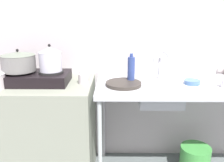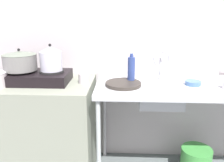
{
  "view_description": "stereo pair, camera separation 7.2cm",
  "coord_description": "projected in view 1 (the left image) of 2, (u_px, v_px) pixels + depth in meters",
  "views": [
    {
      "loc": [
        -1.15,
        -0.86,
        1.49
      ],
      "look_at": [
        -1.17,
        1.1,
        0.91
      ],
      "focal_mm": 38.53,
      "sensor_mm": 36.0,
      "label": 1
    },
    {
      "loc": [
        -1.08,
        -0.86,
        1.49
      ],
      "look_at": [
        -1.17,
        1.1,
        0.91
      ],
      "focal_mm": 38.53,
      "sensor_mm": 36.0,
      "label": 2
    }
  ],
  "objects": [
    {
      "name": "counter_concrete",
      "position": [
        42.0,
        130.0,
        2.18
      ],
      "size": [
        0.93,
        0.65,
        0.89
      ],
      "primitive_type": "cube",
      "color": "gray",
      "rests_on": "ground"
    },
    {
      "name": "faucet",
      "position": [
        161.0,
        60.0,
        2.08
      ],
      "size": [
        0.15,
        0.08,
        0.27
      ],
      "color": "#B5B9C0",
      "rests_on": "counter_sink"
    },
    {
      "name": "small_bowl_on_drainboard",
      "position": [
        192.0,
        82.0,
        2.03
      ],
      "size": [
        0.13,
        0.13,
        0.04
      ],
      "primitive_type": "cylinder",
      "color": "#486DA3",
      "rests_on": "counter_sink"
    },
    {
      "name": "bottle_by_sink",
      "position": [
        131.0,
        70.0,
        2.04
      ],
      "size": [
        0.06,
        0.06,
        0.26
      ],
      "color": "navy",
      "rests_on": "counter_sink"
    },
    {
      "name": "counter_sink",
      "position": [
        192.0,
        90.0,
        2.06
      ],
      "size": [
        1.64,
        0.65,
        0.89
      ],
      "color": "#B5B9C0",
      "rests_on": "ground"
    },
    {
      "name": "bucket_on_floor",
      "position": [
        195.0,
        160.0,
        2.27
      ],
      "size": [
        0.28,
        0.28,
        0.27
      ],
      "primitive_type": "cylinder",
      "color": "green",
      "rests_on": "ground"
    },
    {
      "name": "pot_on_right_burner",
      "position": [
        50.0,
        59.0,
        2.0
      ],
      "size": [
        0.19,
        0.19,
        0.23
      ],
      "color": "silver",
      "rests_on": "stove"
    },
    {
      "name": "sink_basin",
      "position": [
        160.0,
        95.0,
        2.04
      ],
      "size": [
        0.36,
        0.29,
        0.18
      ],
      "primitive_type": "cube",
      "color": "#B5B9C0",
      "rests_on": "counter_sink"
    },
    {
      "name": "frying_pan",
      "position": [
        123.0,
        84.0,
        1.99
      ],
      "size": [
        0.3,
        0.3,
        0.03
      ],
      "primitive_type": "cylinder",
      "color": "#342E29",
      "rests_on": "counter_sink"
    },
    {
      "name": "pot_on_left_burner",
      "position": [
        18.0,
        61.0,
        2.01
      ],
      "size": [
        0.28,
        0.28,
        0.19
      ],
      "color": "slate",
      "rests_on": "stove"
    },
    {
      "name": "percolator",
      "position": [
        83.0,
        74.0,
        2.03
      ],
      "size": [
        0.09,
        0.09,
        0.16
      ],
      "color": "silver",
      "rests_on": "counter_concrete"
    },
    {
      "name": "stove",
      "position": [
        36.0,
        77.0,
        2.04
      ],
      "size": [
        0.56,
        0.34,
        0.11
      ],
      "color": "black",
      "rests_on": "counter_concrete"
    }
  ]
}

